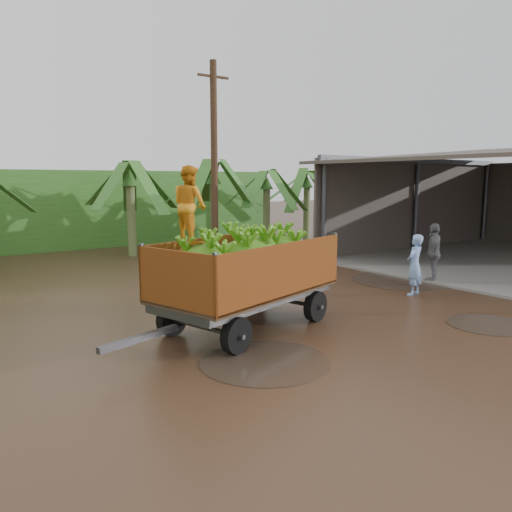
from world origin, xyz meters
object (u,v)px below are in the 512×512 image
at_px(man_blue, 415,265).
at_px(utility_pole, 214,166).
at_px(man_grey, 434,253).
at_px(banana_trailer, 246,270).

distance_m(man_blue, utility_pole, 7.72).
relative_size(man_grey, utility_pole, 0.26).
distance_m(banana_trailer, man_blue, 5.59).
bearing_deg(utility_pole, banana_trailer, -116.04).
bearing_deg(man_blue, man_grey, -171.62).
bearing_deg(man_grey, banana_trailer, -22.70).
relative_size(man_blue, man_grey, 0.91).
xyz_separation_m(banana_trailer, man_grey, (7.49, 0.62, -0.34)).
height_order(man_blue, man_grey, man_grey).
xyz_separation_m(man_blue, utility_pole, (-2.30, 6.82, 2.81)).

